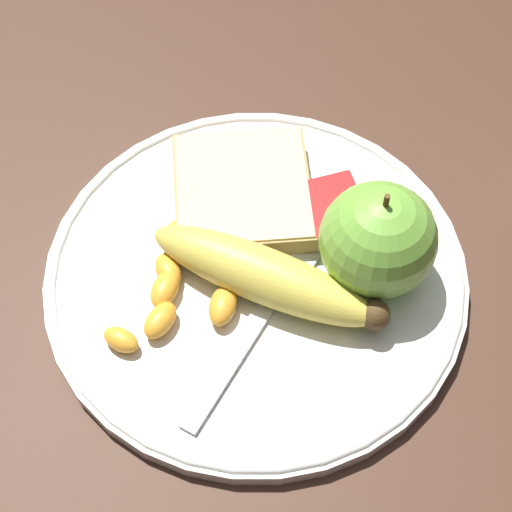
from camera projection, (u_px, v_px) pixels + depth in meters
ground_plane at (256, 281)px, 0.59m from camera, size 3.00×3.00×0.00m
plate at (256, 275)px, 0.59m from camera, size 0.29×0.29×0.01m
apple at (378, 240)px, 0.55m from camera, size 0.08×0.08×0.09m
banana at (273, 275)px, 0.56m from camera, size 0.13×0.14×0.04m
bread_slice at (243, 193)px, 0.60m from camera, size 0.12×0.11×0.02m
fork at (279, 287)px, 0.57m from camera, size 0.15×0.16×0.00m
jam_packet at (333, 213)px, 0.60m from camera, size 0.05×0.04×0.02m
orange_segment_0 at (168, 271)px, 0.57m from camera, size 0.03×0.02×0.02m
orange_segment_1 at (179, 234)px, 0.59m from camera, size 0.03×0.04×0.02m
orange_segment_2 at (223, 306)px, 0.56m from camera, size 0.03×0.03×0.02m
orange_segment_3 at (160, 320)px, 0.55m from camera, size 0.03×0.03×0.02m
orange_segment_4 at (165, 289)px, 0.57m from camera, size 0.03×0.03×0.02m
orange_segment_5 at (121, 340)px, 0.55m from camera, size 0.03×0.03×0.01m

